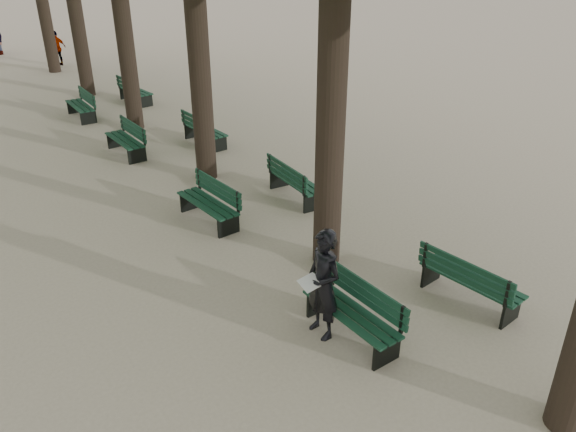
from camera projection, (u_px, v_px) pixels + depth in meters
ground at (373, 380)px, 7.98m from camera, size 120.00×120.00×0.00m
bench_left_0 at (351, 322)px, 8.73m from camera, size 0.61×1.81×0.92m
bench_left_1 at (208, 210)px, 12.24m from camera, size 0.70×1.84×0.92m
bench_left_2 at (126, 146)px, 15.95m from camera, size 0.62×1.81×0.92m
bench_left_3 at (81, 111)px, 19.07m from camera, size 0.58×1.80×0.92m
bench_right_0 at (469, 288)px, 9.56m from camera, size 0.75×1.85×0.92m
bench_right_1 at (296, 188)px, 13.31m from camera, size 0.70×1.84×0.92m
bench_right_2 at (205, 135)px, 16.74m from camera, size 0.66×1.83×0.92m
bench_right_3 at (136, 95)px, 20.85m from camera, size 0.74×1.85×0.92m
man_with_map at (323, 285)px, 8.51m from camera, size 0.63×0.74×1.83m
pedestrian_c at (57, 48)px, 26.42m from camera, size 1.00×0.67×1.61m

